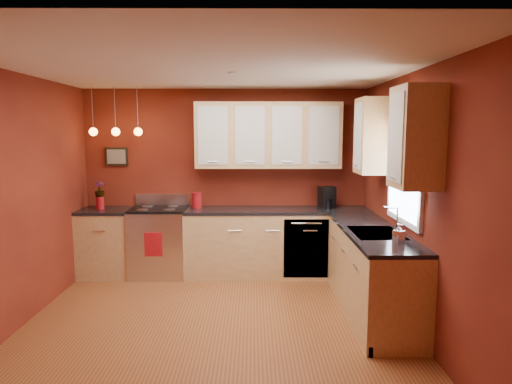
{
  "coord_description": "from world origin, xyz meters",
  "views": [
    {
      "loc": [
        0.39,
        -4.42,
        2.0
      ],
      "look_at": [
        0.43,
        1.0,
        1.28
      ],
      "focal_mm": 32.0,
      "sensor_mm": 36.0,
      "label": 1
    }
  ],
  "objects_px": {
    "gas_range": "(159,241)",
    "soap_pump": "(399,234)",
    "coffee_maker": "(327,198)",
    "red_canister": "(197,200)",
    "sink": "(376,235)"
  },
  "relations": [
    {
      "from": "gas_range",
      "to": "soap_pump",
      "type": "distance_m",
      "value": 3.4
    },
    {
      "from": "coffee_maker",
      "to": "soap_pump",
      "type": "height_order",
      "value": "coffee_maker"
    },
    {
      "from": "red_canister",
      "to": "coffee_maker",
      "type": "relative_size",
      "value": 0.73
    },
    {
      "from": "gas_range",
      "to": "sink",
      "type": "distance_m",
      "value": 3.05
    },
    {
      "from": "sink",
      "to": "coffee_maker",
      "type": "xyz_separation_m",
      "value": [
        -0.28,
        1.57,
        0.16
      ]
    },
    {
      "from": "gas_range",
      "to": "sink",
      "type": "relative_size",
      "value": 1.59
    },
    {
      "from": "gas_range",
      "to": "sink",
      "type": "height_order",
      "value": "sink"
    },
    {
      "from": "coffee_maker",
      "to": "soap_pump",
      "type": "relative_size",
      "value": 1.54
    },
    {
      "from": "gas_range",
      "to": "coffee_maker",
      "type": "relative_size",
      "value": 3.72
    },
    {
      "from": "red_canister",
      "to": "coffee_maker",
      "type": "bearing_deg",
      "value": -0.78
    },
    {
      "from": "sink",
      "to": "soap_pump",
      "type": "bearing_deg",
      "value": -80.93
    },
    {
      "from": "red_canister",
      "to": "soap_pump",
      "type": "distance_m",
      "value": 3.01
    },
    {
      "from": "sink",
      "to": "coffee_maker",
      "type": "bearing_deg",
      "value": 100.03
    },
    {
      "from": "gas_range",
      "to": "coffee_maker",
      "type": "bearing_deg",
      "value": 1.63
    },
    {
      "from": "gas_range",
      "to": "coffee_maker",
      "type": "height_order",
      "value": "coffee_maker"
    }
  ]
}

